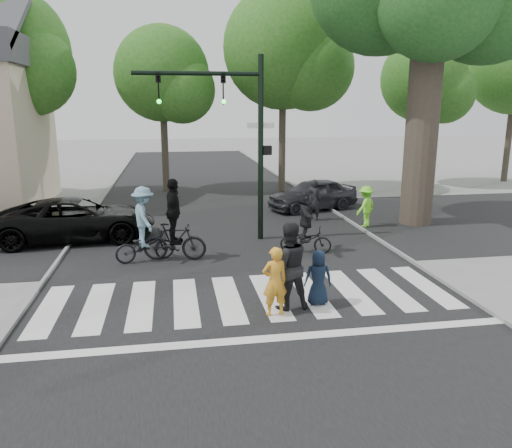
{
  "coord_description": "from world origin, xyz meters",
  "views": [
    {
      "loc": [
        -1.71,
        -9.96,
        4.43
      ],
      "look_at": [
        0.5,
        3.0,
        1.3
      ],
      "focal_mm": 35.0,
      "sensor_mm": 36.0,
      "label": 1
    }
  ],
  "objects": [
    {
      "name": "pedestrian_adult",
      "position": [
        0.75,
        0.24,
        0.99
      ],
      "size": [
        1.02,
        0.83,
        1.97
      ],
      "primitive_type": "imported",
      "rotation": [
        0.0,
        0.0,
        3.23
      ],
      "color": "black",
      "rests_on": "ground"
    },
    {
      "name": "cyclist_mid",
      "position": [
        -1.7,
        4.3,
        0.99
      ],
      "size": [
        1.9,
        1.18,
        2.41
      ],
      "color": "black",
      "rests_on": "ground"
    },
    {
      "name": "curb_right",
      "position": [
        5.05,
        5.0,
        0.05
      ],
      "size": [
        0.1,
        70.0,
        0.1
      ],
      "primitive_type": "cube",
      "color": "gray",
      "rests_on": "ground"
    },
    {
      "name": "road_cross",
      "position": [
        0.0,
        8.0,
        0.01
      ],
      "size": [
        70.0,
        10.0,
        0.01
      ],
      "primitive_type": "cube",
      "color": "black",
      "rests_on": "ground"
    },
    {
      "name": "crosswalk",
      "position": [
        0.0,
        0.66,
        0.01
      ],
      "size": [
        10.0,
        3.85,
        0.01
      ],
      "color": "silver",
      "rests_on": "ground"
    },
    {
      "name": "bystander_hivis",
      "position": [
        5.39,
        7.31,
        0.77
      ],
      "size": [
        1.14,
        1.04,
        1.54
      ],
      "primitive_type": "imported",
      "rotation": [
        0.0,
        0.0,
        3.76
      ],
      "color": "#7FFA31",
      "rests_on": "ground"
    },
    {
      "name": "road_stem",
      "position": [
        0.0,
        5.0,
        0.01
      ],
      "size": [
        10.0,
        70.0,
        0.01
      ],
      "primitive_type": "cube",
      "color": "black",
      "rests_on": "ground"
    },
    {
      "name": "bg_tree_1",
      "position": [
        -8.7,
        15.48,
        6.65
      ],
      "size": [
        6.09,
        5.8,
        9.8
      ],
      "color": "brown",
      "rests_on": "ground"
    },
    {
      "name": "bg_tree_4",
      "position": [
        12.23,
        16.12,
        5.64
      ],
      "size": [
        4.83,
        4.6,
        8.15
      ],
      "color": "brown",
      "rests_on": "ground"
    },
    {
      "name": "pedestrian_child",
      "position": [
        1.48,
        0.34,
        0.64
      ],
      "size": [
        0.67,
        0.48,
        1.28
      ],
      "primitive_type": "imported",
      "rotation": [
        0.0,
        0.0,
        3.02
      ],
      "color": "#111D31",
      "rests_on": "ground"
    },
    {
      "name": "car_suv",
      "position": [
        -4.93,
        7.08,
        0.72
      ],
      "size": [
        5.33,
        2.79,
        1.43
      ],
      "primitive_type": "imported",
      "rotation": [
        0.0,
        0.0,
        1.65
      ],
      "color": "black",
      "rests_on": "ground"
    },
    {
      "name": "traffic_signal",
      "position": [
        0.35,
        6.2,
        3.9
      ],
      "size": [
        4.45,
        0.29,
        6.0
      ],
      "color": "black",
      "rests_on": "ground"
    },
    {
      "name": "bg_tree_2",
      "position": [
        -1.76,
        16.62,
        5.78
      ],
      "size": [
        5.04,
        4.8,
        8.4
      ],
      "color": "brown",
      "rests_on": "ground"
    },
    {
      "name": "car_grey",
      "position": [
        4.3,
        10.66,
        0.68
      ],
      "size": [
        4.26,
        2.69,
        1.35
      ],
      "primitive_type": "imported",
      "rotation": [
        0.0,
        0.0,
        -1.27
      ],
      "color": "#303036",
      "rests_on": "ground"
    },
    {
      "name": "pedestrian_woman",
      "position": [
        0.38,
        -0.1,
        0.77
      ],
      "size": [
        0.6,
        0.44,
        1.53
      ],
      "primitive_type": "imported",
      "rotation": [
        0.0,
        0.0,
        3.27
      ],
      "color": "#F4A329",
      "rests_on": "ground"
    },
    {
      "name": "bg_tree_3",
      "position": [
        4.31,
        15.27,
        6.94
      ],
      "size": [
        6.3,
        6.0,
        10.2
      ],
      "color": "brown",
      "rests_on": "ground"
    },
    {
      "name": "cyclist_right",
      "position": [
        2.28,
        4.34,
        0.89
      ],
      "size": [
        1.66,
        1.54,
        1.99
      ],
      "color": "black",
      "rests_on": "ground"
    },
    {
      "name": "ground",
      "position": [
        0.0,
        0.0,
        0.0
      ],
      "size": [
        120.0,
        120.0,
        0.0
      ],
      "primitive_type": "plane",
      "color": "gray",
      "rests_on": "ground"
    },
    {
      "name": "cyclist_left",
      "position": [
        -2.55,
        4.33,
        0.95
      ],
      "size": [
        1.83,
        1.27,
        2.2
      ],
      "color": "black",
      "rests_on": "ground"
    },
    {
      "name": "bystander_dark",
      "position": [
        3.76,
        8.64,
        0.82
      ],
      "size": [
        0.68,
        0.53,
        1.64
      ],
      "primitive_type": "imported",
      "rotation": [
        0.0,
        0.0,
        2.88
      ],
      "color": "black",
      "rests_on": "ground"
    },
    {
      "name": "curb_left",
      "position": [
        -5.05,
        5.0,
        0.05
      ],
      "size": [
        0.1,
        70.0,
        0.1
      ],
      "primitive_type": "cube",
      "color": "gray",
      "rests_on": "ground"
    }
  ]
}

